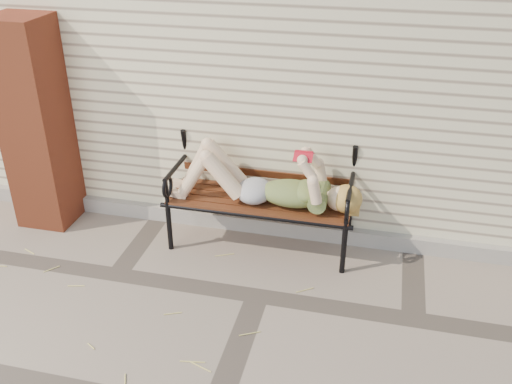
# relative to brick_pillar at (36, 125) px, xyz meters

# --- Properties ---
(ground) EXTENTS (80.00, 80.00, 0.00)m
(ground) POSITION_rel_brick_pillar_xyz_m (2.30, -0.75, -1.00)
(ground) COLOR gray
(ground) RESTS_ON ground
(house_wall) EXTENTS (8.00, 4.00, 3.00)m
(house_wall) POSITION_rel_brick_pillar_xyz_m (2.30, 2.25, 0.50)
(house_wall) COLOR beige
(house_wall) RESTS_ON ground
(foundation_strip) EXTENTS (8.00, 0.10, 0.15)m
(foundation_strip) POSITION_rel_brick_pillar_xyz_m (2.30, 0.22, -0.93)
(foundation_strip) COLOR gray
(foundation_strip) RESTS_ON ground
(brick_pillar) EXTENTS (0.50, 0.50, 2.00)m
(brick_pillar) POSITION_rel_brick_pillar_xyz_m (0.00, 0.00, 0.00)
(brick_pillar) COLOR brown
(brick_pillar) RESTS_ON ground
(garden_bench) EXTENTS (1.79, 0.71, 1.16)m
(garden_bench) POSITION_rel_brick_pillar_xyz_m (2.15, 0.09, -0.35)
(garden_bench) COLOR black
(garden_bench) RESTS_ON ground
(reading_woman) EXTENTS (1.69, 0.38, 0.53)m
(reading_woman) POSITION_rel_brick_pillar_xyz_m (2.17, -0.05, -0.31)
(reading_woman) COLOR #092B41
(reading_woman) RESTS_ON ground
(straw_scatter) EXTENTS (2.93, 1.53, 0.01)m
(straw_scatter) POSITION_rel_brick_pillar_xyz_m (1.11, -1.18, -0.99)
(straw_scatter) COLOR #D6C768
(straw_scatter) RESTS_ON ground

